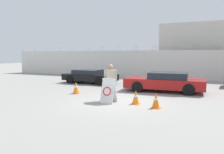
% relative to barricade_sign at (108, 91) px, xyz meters
% --- Properties ---
extents(ground_plane, '(90.00, 90.00, 0.00)m').
position_rel_barricade_sign_xyz_m(ground_plane, '(0.35, 0.51, -0.57)').
color(ground_plane, gray).
extents(perimeter_wall, '(36.00, 0.30, 3.16)m').
position_rel_barricade_sign_xyz_m(perimeter_wall, '(0.35, 11.66, 0.79)').
color(perimeter_wall, silver).
rests_on(perimeter_wall, ground_plane).
extents(building_block, '(10.00, 5.00, 5.43)m').
position_rel_barricade_sign_xyz_m(building_block, '(4.50, 15.81, 2.14)').
color(building_block, beige).
rests_on(building_block, ground_plane).
extents(barricade_sign, '(0.67, 0.69, 1.15)m').
position_rel_barricade_sign_xyz_m(barricade_sign, '(0.00, 0.00, 0.00)').
color(barricade_sign, white).
rests_on(barricade_sign, ground_plane).
extents(security_guard, '(0.69, 0.45, 1.81)m').
position_rel_barricade_sign_xyz_m(security_guard, '(-0.16, 0.61, 0.44)').
color(security_guard, black).
rests_on(security_guard, ground_plane).
extents(traffic_cone_near, '(0.40, 0.40, 0.65)m').
position_rel_barricade_sign_xyz_m(traffic_cone_near, '(1.29, 0.24, -0.25)').
color(traffic_cone_near, orange).
rests_on(traffic_cone_near, ground_plane).
extents(traffic_cone_mid, '(0.44, 0.44, 0.70)m').
position_rel_barricade_sign_xyz_m(traffic_cone_mid, '(-2.79, 1.44, -0.23)').
color(traffic_cone_mid, orange).
rests_on(traffic_cone_mid, ground_plane).
extents(traffic_cone_far, '(0.39, 0.39, 0.67)m').
position_rel_barricade_sign_xyz_m(traffic_cone_far, '(2.32, -0.14, -0.24)').
color(traffic_cone_far, orange).
rests_on(traffic_cone_far, ground_plane).
extents(parked_car_front_coupe, '(4.39, 2.04, 1.08)m').
position_rel_barricade_sign_xyz_m(parked_car_front_coupe, '(-4.44, 5.92, -0.00)').
color(parked_car_front_coupe, black).
rests_on(parked_car_front_coupe, ground_plane).
extents(parked_car_rear_sedan, '(4.86, 2.18, 1.20)m').
position_rel_barricade_sign_xyz_m(parked_car_rear_sedan, '(1.88, 4.29, 0.05)').
color(parked_car_rear_sedan, black).
rests_on(parked_car_rear_sedan, ground_plane).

